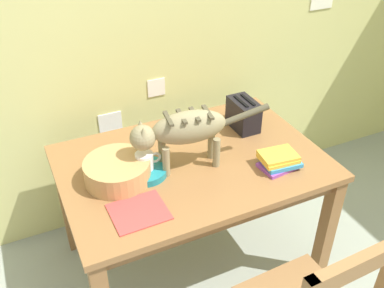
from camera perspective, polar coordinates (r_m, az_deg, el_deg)
wall_rear at (r=2.52m, az=-6.09°, el=15.61°), size 5.37×0.11×2.50m
dining_table at (r=2.26m, az=-0.00°, el=-3.92°), size 1.33×0.90×0.73m
cat at (r=2.05m, az=-1.24°, el=1.82°), size 0.69×0.18×0.31m
saucer_bowl at (r=2.12m, az=-6.17°, el=-3.55°), size 0.22×0.22×0.04m
coffee_mug at (r=2.09m, az=-6.18°, el=-2.21°), size 0.13×0.09×0.08m
magazine at (r=1.93m, az=-6.99°, el=-8.81°), size 0.25×0.22×0.01m
book_stack at (r=2.19m, az=11.35°, el=-2.15°), size 0.20×0.16×0.07m
wicker_basket at (r=2.08m, az=-9.77°, el=-3.45°), size 0.31×0.31×0.11m
toaster at (r=2.45m, az=6.76°, el=3.89°), size 0.12×0.20×0.18m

